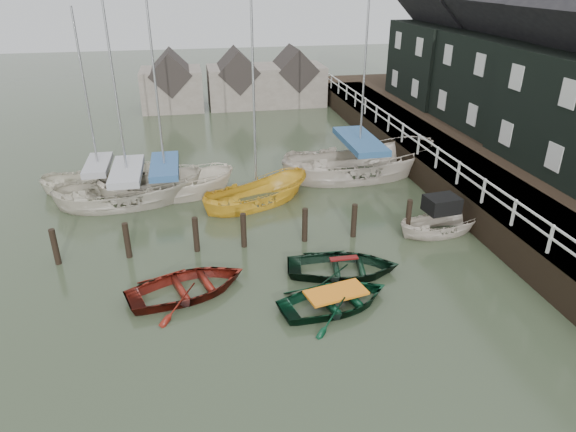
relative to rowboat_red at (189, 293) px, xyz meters
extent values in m
plane|color=#303924|center=(3.37, -0.16, 0.00)|extent=(120.00, 120.00, 0.00)
cube|color=black|center=(12.87, 9.84, 1.40)|extent=(3.00, 32.00, 0.20)
cube|color=silver|center=(11.37, 9.84, 2.45)|extent=(0.06, 32.00, 0.06)
cube|color=silver|center=(11.37, 9.84, 2.05)|extent=(0.06, 32.00, 0.06)
cube|color=black|center=(18.37, 9.84, 0.00)|extent=(14.00, 38.00, 1.50)
cube|color=black|center=(18.37, 11.84, 4.00)|extent=(6.00, 7.00, 5.00)
cube|color=black|center=(18.37, 11.84, 8.25)|extent=(6.11, 7.14, 6.11)
cube|color=black|center=(18.37, 18.84, 4.00)|extent=(6.40, 7.00, 5.00)
cylinder|color=black|center=(-4.63, 2.84, 0.50)|extent=(0.22, 0.22, 1.80)
cylinder|color=black|center=(-2.13, 2.84, 0.50)|extent=(0.22, 0.22, 1.80)
cylinder|color=black|center=(0.37, 2.84, 0.50)|extent=(0.22, 0.22, 1.80)
cylinder|color=black|center=(2.17, 2.84, 0.50)|extent=(0.22, 0.22, 1.80)
cylinder|color=black|center=(4.57, 2.84, 0.50)|extent=(0.22, 0.22, 1.80)
cylinder|color=black|center=(6.57, 2.84, 0.50)|extent=(0.22, 0.22, 1.80)
cylinder|color=black|center=(8.87, 2.84, 0.50)|extent=(0.22, 0.22, 1.80)
cube|color=#665B51|center=(-0.63, 25.84, 1.50)|extent=(4.50, 4.00, 3.00)
cube|color=#282321|center=(-0.63, 25.84, 2.80)|extent=(3.18, 4.08, 3.18)
cube|color=#665B51|center=(4.37, 25.84, 1.50)|extent=(4.50, 4.00, 3.00)
cube|color=#282321|center=(4.37, 25.84, 2.80)|extent=(3.18, 4.08, 3.18)
cube|color=#665B51|center=(8.87, 25.84, 1.50)|extent=(4.50, 4.00, 3.00)
cube|color=#282321|center=(8.87, 25.84, 2.80)|extent=(3.18, 4.08, 3.18)
imported|color=#5B140D|center=(0.00, 0.00, 0.00)|extent=(4.64, 3.90, 0.82)
imported|color=black|center=(4.57, -1.62, 0.00)|extent=(4.16, 3.34, 0.77)
imported|color=black|center=(5.37, 0.22, 0.00)|extent=(4.36, 3.46, 0.81)
imported|color=beige|center=(10.17, 2.48, 0.00)|extent=(3.83, 1.79, 1.43)
cube|color=black|center=(10.17, 2.68, 1.18)|extent=(1.40, 1.14, 0.65)
imported|color=beige|center=(-2.46, 8.01, 0.00)|extent=(6.87, 3.19, 2.57)
cylinder|color=#B2B2B7|center=(-2.46, 8.01, 5.28)|extent=(0.10, 0.10, 7.73)
cube|color=#95969A|center=(-2.46, 8.01, 1.53)|extent=(3.78, 1.71, 0.30)
imported|color=beige|center=(-0.83, 8.55, 0.00)|extent=(6.42, 2.66, 2.44)
cylinder|color=#B2B2B7|center=(-0.83, 8.55, 6.38)|extent=(0.10, 0.10, 10.08)
cube|color=#294D7D|center=(-0.83, 8.55, 1.46)|extent=(3.53, 1.42, 0.30)
imported|color=gold|center=(3.22, 6.86, 0.00)|extent=(5.79, 4.05, 2.10)
cylinder|color=#B2B2B7|center=(3.22, 6.86, 5.30)|extent=(0.10, 0.10, 8.29)
imported|color=beige|center=(8.88, 9.30, 0.00)|extent=(8.37, 3.53, 3.17)
cylinder|color=#B2B2B7|center=(8.88, 9.30, 6.69)|extent=(0.10, 0.10, 9.88)
cube|color=navy|center=(8.88, 9.30, 1.86)|extent=(4.60, 1.89, 0.30)
imported|color=beige|center=(-3.99, 9.85, 0.00)|extent=(5.52, 2.23, 2.11)
cylinder|color=#B2B2B7|center=(-3.99, 9.85, 4.75)|extent=(0.10, 0.10, 7.17)
cube|color=gray|center=(-3.99, 9.85, 1.28)|extent=(3.04, 1.19, 0.30)
camera|label=1|loc=(0.50, -14.58, 9.65)|focal=32.00mm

